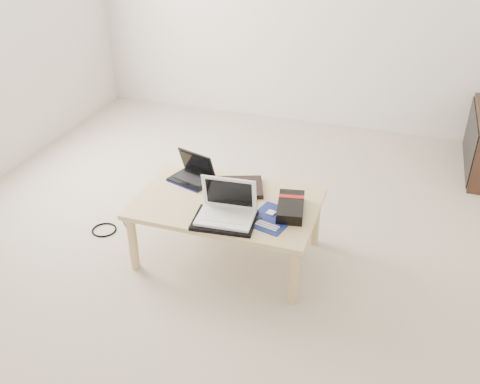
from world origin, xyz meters
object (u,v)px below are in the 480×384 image
(coffee_table, at_px, (227,208))
(gpu_box, at_px, (291,207))
(white_laptop, at_px, (227,209))
(netbook, at_px, (193,174))

(coffee_table, xyz_separation_m, gpu_box, (0.39, 0.01, 0.08))
(white_laptop, bearing_deg, netbook, 134.73)
(netbook, xyz_separation_m, white_laptop, (0.36, -0.36, 0.03))
(netbook, bearing_deg, gpu_box, -14.23)
(gpu_box, bearing_deg, coffee_table, -178.60)
(coffee_table, height_order, netbook, netbook)
(gpu_box, bearing_deg, netbook, 165.77)
(coffee_table, relative_size, white_laptop, 3.30)
(netbook, distance_m, gpu_box, 0.71)
(white_laptop, relative_size, gpu_box, 1.04)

